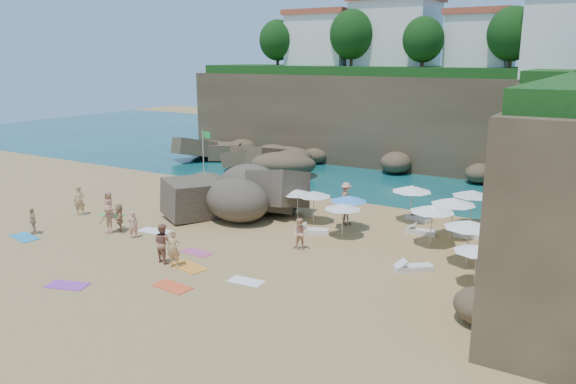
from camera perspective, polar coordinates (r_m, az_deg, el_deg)
The scene contains 48 objects.
ground at distance 31.96m, azimuth -5.89°, elevation -4.13°, with size 120.00×120.00×0.00m, color tan.
seawater at distance 58.05m, azimuth 12.30°, elevation 3.73°, with size 120.00×120.00×0.00m, color #0C4751.
cliff_back at distance 52.16m, azimuth 12.78°, elevation 7.05°, with size 44.00×8.00×8.00m, color brown.
rock_promontory at distance 50.78m, azimuth -4.90°, elevation 2.59°, with size 12.00×7.00×2.00m, color brown, non-canonical shape.
clifftop_buildings at distance 52.32m, azimuth 14.53°, elevation 14.92°, with size 28.48×9.48×7.00m.
clifftop_trees at distance 45.79m, azimuth 14.37°, elevation 15.19°, with size 35.60×23.82×4.40m.
marina_masts at distance 64.84m, azimuth -1.56°, elevation 7.73°, with size 3.10×0.10×6.00m.
rock_outcrop at distance 35.53m, azimuth -4.29°, elevation -2.26°, with size 7.13×5.35×2.85m, color brown, non-canonical shape.
flag_pole at distance 43.06m, azimuth -8.47°, elevation 4.20°, with size 0.84×0.16×4.30m.
parasol_0 at distance 33.88m, azimuth 0.97°, elevation 0.01°, with size 1.99×1.99×1.88m.
parasol_1 at distance 34.13m, azimuth 12.46°, elevation 0.34°, with size 2.36×2.36×2.24m.
parasol_2 at distance 34.17m, azimuth 18.22°, elevation -0.11°, with size 2.30×2.30×2.18m.
parasol_3 at distance 31.58m, azimuth 16.45°, elevation -0.90°, with size 2.41×2.41×2.28m.
parasol_4 at distance 30.02m, azimuth 14.44°, elevation -1.65°, with size 2.34×2.34×2.21m.
parasol_5 at distance 33.23m, azimuth 2.64°, elevation -0.17°, with size 2.06×2.06×1.95m.
parasol_7 at distance 27.67m, azimuth 17.94°, elevation -3.14°, with size 2.36×2.36×2.23m.
parasol_8 at distance 25.37m, azimuth 18.67°, elevation -5.45°, with size 2.01×2.01×1.90m.
parasol_10 at distance 32.07m, azimuth 6.19°, elevation -0.65°, with size 2.12×2.12×2.01m.
parasol_11 at distance 30.65m, azimuth 5.59°, elevation -1.46°, with size 2.04×2.04×1.93m.
lounger_0 at distance 36.21m, azimuth -0.06°, elevation -1.69°, with size 1.77×0.59×0.27m, color silver.
lounger_1 at distance 34.90m, azimuth 13.13°, elevation -2.68°, with size 1.57×0.52×0.24m, color silver.
lounger_2 at distance 32.40m, azimuth 13.39°, elevation -3.95°, with size 1.69×0.56×0.26m, color silver.
lounger_3 at distance 31.61m, azimuth 2.51°, elevation -4.00°, with size 1.84×0.61×0.29m, color white.
lounger_4 at distance 32.43m, azimuth 17.80°, elevation -4.24°, with size 1.58×0.53×0.25m, color silver.
lounger_5 at distance 26.92m, azimuth 12.64°, elevation -7.57°, with size 1.79×0.60×0.28m, color white.
towel_0 at distance 34.21m, azimuth -25.19°, elevation -4.18°, with size 1.89×0.94×0.03m, color #258CC8.
towel_2 at distance 27.21m, azimuth -10.06°, elevation -7.48°, with size 1.89×0.94×0.03m, color orange.
towel_3 at distance 36.81m, azimuth -17.45°, elevation -2.28°, with size 1.53×0.76×0.03m, color green.
towel_5 at distance 32.92m, azimuth -13.36°, elevation -3.88°, with size 1.87×0.93×0.03m, color white.
towel_6 at distance 26.57m, azimuth -21.51°, elevation -8.80°, with size 1.77×0.88×0.03m, color purple.
towel_8 at distance 35.49m, azimuth -11.09°, elevation -2.48°, with size 1.73×0.86×0.03m, color blue.
towel_9 at distance 29.03m, azimuth -9.28°, elevation -6.08°, with size 1.63×0.82×0.03m, color #CB4F81.
towel_10 at distance 25.13m, azimuth -11.68°, elevation -9.40°, with size 1.79×0.89×0.03m, color #F85527.
towel_11 at distance 37.83m, azimuth -8.80°, elevation -1.37°, with size 1.52×0.76×0.03m, color #34B66D.
towel_13 at distance 25.23m, azimuth -4.27°, elevation -9.04°, with size 1.58×0.79×0.03m, color white.
person_stand_0 at distance 37.37m, azimuth -20.42°, elevation -0.84°, with size 0.67×0.44×1.84m, color tan.
person_stand_1 at distance 27.79m, azimuth -12.60°, elevation -5.07°, with size 0.94×0.73×1.93m, color #A76A53.
person_stand_2 at distance 36.04m, azimuth 5.91°, elevation -0.50°, with size 1.23×0.51×1.90m, color #E99B84.
person_stand_3 at distance 33.26m, azimuth 5.96°, elevation -1.72°, with size 1.11×0.46×1.89m, color #996D4C.
person_stand_4 at distance 33.18m, azimuth 19.61°, elevation -2.69°, with size 0.82×0.45×1.68m, color tan.
person_stand_5 at distance 43.25m, azimuth -5.23°, elevation 1.63°, with size 1.37×0.39×1.48m, color #A86B54.
person_stand_6 at distance 31.85m, azimuth -15.48°, elevation -3.21°, with size 0.55×0.36×1.51m, color #E99A84.
person_lie_0 at distance 33.17m, azimuth -17.68°, elevation -3.67°, with size 1.03×1.59×0.42m, color tan.
person_lie_1 at distance 34.63m, azimuth -24.41°, elevation -3.61°, with size 0.86×1.46×0.36m, color tan.
person_lie_2 at distance 36.38m, azimuth -17.66°, elevation -2.15°, with size 0.78×1.60×0.43m, color #A76B53.
person_lie_3 at distance 33.43m, azimuth -16.71°, elevation -3.48°, with size 1.46×1.57×0.42m, color tan.
person_lie_4 at distance 27.25m, azimuth -11.46°, elevation -7.07°, with size 0.65×1.78×0.43m, color tan.
person_lie_5 at distance 29.00m, azimuth 1.23°, elevation -5.30°, with size 0.80×1.64×0.62m, color #F7B38C.
Camera 1 is at (18.54, -24.13, 9.76)m, focal length 35.00 mm.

